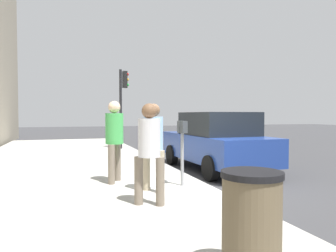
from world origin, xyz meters
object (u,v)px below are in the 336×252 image
(trash_bin, at_px, (251,224))
(parking_meter, at_px, (182,139))
(pedestrian_at_meter, at_px, (153,140))
(parking_officer, at_px, (114,134))
(parked_sedan_near, at_px, (216,141))
(pedestrian_bystander, at_px, (149,146))
(traffic_signal, at_px, (123,95))

(trash_bin, bearing_deg, parking_meter, -10.97)
(pedestrian_at_meter, distance_m, trash_bin, 3.55)
(parking_officer, xyz_separation_m, parked_sedan_near, (1.47, -3.30, -0.36))
(pedestrian_bystander, relative_size, trash_bin, 1.72)
(parked_sedan_near, relative_size, traffic_signal, 1.23)
(pedestrian_at_meter, bearing_deg, traffic_signal, 51.55)
(parking_meter, distance_m, pedestrian_at_meter, 0.81)
(parking_officer, relative_size, traffic_signal, 0.52)
(pedestrian_at_meter, distance_m, parking_officer, 1.27)
(parking_officer, height_order, traffic_signal, traffic_signal)
(parked_sedan_near, bearing_deg, traffic_signal, 18.16)
(parking_meter, bearing_deg, trash_bin, 169.03)
(parking_meter, xyz_separation_m, pedestrian_bystander, (-1.22, 1.06, 0.00))
(pedestrian_bystander, height_order, traffic_signal, traffic_signal)
(trash_bin, bearing_deg, pedestrian_at_meter, -0.05)
(parking_meter, distance_m, parking_officer, 1.57)
(trash_bin, bearing_deg, traffic_signal, -4.05)
(parking_meter, relative_size, parking_officer, 0.76)
(parking_officer, xyz_separation_m, traffic_signal, (7.12, -1.44, 1.32))
(parking_officer, relative_size, trash_bin, 1.84)
(pedestrian_at_meter, height_order, trash_bin, pedestrian_at_meter)
(parked_sedan_near, xyz_separation_m, traffic_signal, (5.64, 1.85, 1.68))
(pedestrian_at_meter, bearing_deg, pedestrian_bystander, -142.35)
(traffic_signal, bearing_deg, pedestrian_bystander, 172.82)
(parking_meter, bearing_deg, pedestrian_bystander, 139.05)
(pedestrian_at_meter, bearing_deg, trash_bin, -122.76)
(pedestrian_at_meter, xyz_separation_m, parking_officer, (1.11, 0.62, 0.07))
(parking_meter, xyz_separation_m, trash_bin, (-3.83, 0.74, -0.51))
(parked_sedan_near, relative_size, trash_bin, 4.40)
(pedestrian_at_meter, xyz_separation_m, trash_bin, (-3.51, 0.00, -0.54))
(parked_sedan_near, bearing_deg, trash_bin, 156.25)
(parking_meter, relative_size, parked_sedan_near, 0.32)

